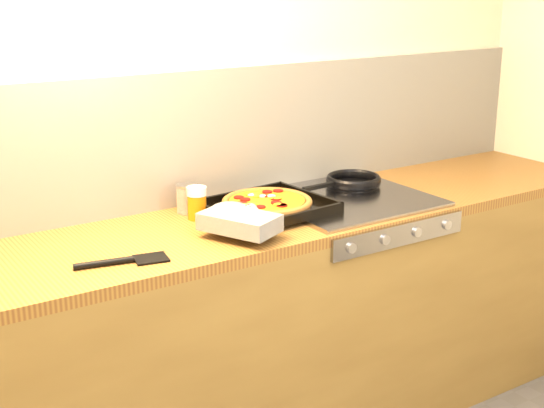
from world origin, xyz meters
TOP-DOWN VIEW (x-y plane):
  - room_shell at (0.00, 1.39)m, footprint 3.20×3.20m
  - counter_run at (0.00, 1.10)m, footprint 3.20×0.62m
  - stovetop at (0.45, 1.10)m, footprint 0.60×0.56m
  - pizza_on_tray at (0.04, 1.08)m, footprint 0.56×0.51m
  - frying_pan at (0.57, 1.21)m, footprint 0.37×0.23m
  - tomato_can at (-0.13, 1.29)m, footprint 0.09×0.09m
  - juice_glass at (-0.13, 1.21)m, footprint 0.09×0.09m
  - wooden_spoon at (0.08, 1.33)m, footprint 0.30×0.06m
  - black_spatula at (-0.52, 0.95)m, footprint 0.29×0.10m

SIDE VIEW (x-z plane):
  - counter_run at x=0.00m, z-range 0.00..0.90m
  - stovetop at x=0.45m, z-range 0.90..0.92m
  - black_spatula at x=-0.52m, z-range 0.90..0.92m
  - wooden_spoon at x=0.08m, z-range 0.90..0.92m
  - frying_pan at x=0.57m, z-range 0.92..0.95m
  - pizza_on_tray at x=0.04m, z-range 0.91..0.98m
  - tomato_can at x=-0.13m, z-range 0.90..1.01m
  - juice_glass at x=-0.13m, z-range 0.90..1.02m
  - room_shell at x=0.00m, z-range -0.45..2.75m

